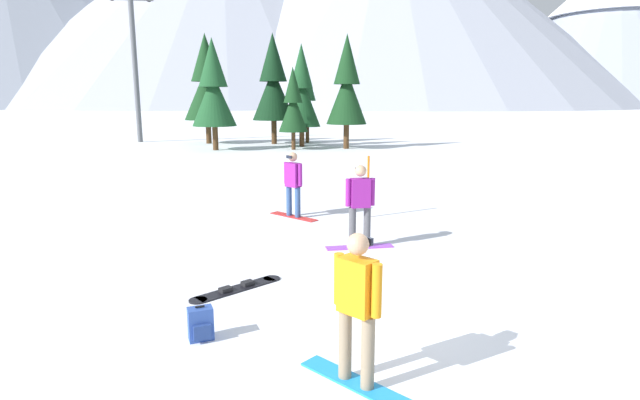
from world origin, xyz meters
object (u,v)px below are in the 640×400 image
object	(u,v)px
pine_tree_slender	(213,90)
pine_tree_twin	(293,105)
trail_marker_pole	(368,187)
pine_tree_young	(273,84)
pine_tree_tall	(347,87)
snowboarder_midground	(360,204)
backpack_blue	(201,324)
snowboarder_foreground	(357,306)
loose_snowboard_near_left	(237,288)
pine_tree_broad	(207,84)
pine_tree_leaning	(307,103)
snowboarder_background	(293,183)
pine_tree_short	(302,91)
ski_lift_tower	(135,61)

from	to	relation	value
pine_tree_slender	pine_tree_twin	xyz separation A→B (m)	(4.72, -0.54, -0.90)
trail_marker_pole	pine_tree_young	bearing A→B (deg)	91.27
pine_tree_twin	pine_tree_slender	bearing A→B (deg)	173.51
pine_tree_tall	snowboarder_midground	bearing A→B (deg)	-102.34
backpack_blue	pine_tree_twin	size ratio (longest dim) A/B	0.09
snowboarder_midground	pine_tree_young	size ratio (longest dim) A/B	0.24
snowboarder_foreground	pine_tree_tall	xyz separation A→B (m)	(5.93, 25.99, 2.86)
loose_snowboard_near_left	backpack_blue	world-z (taller)	backpack_blue
loose_snowboard_near_left	pine_tree_broad	size ratio (longest dim) A/B	0.22
pine_tree_leaning	snowboarder_midground	bearing A→B (deg)	-96.32
snowboarder_background	pine_tree_twin	world-z (taller)	pine_tree_twin
pine_tree_short	ski_lift_tower	world-z (taller)	ski_lift_tower
pine_tree_broad	pine_tree_slender	bearing A→B (deg)	-83.18
pine_tree_young	pine_tree_broad	bearing A→B (deg)	165.61
loose_snowboard_near_left	pine_tree_broad	bearing A→B (deg)	92.93
snowboarder_foreground	snowboarder_midground	xyz separation A→B (m)	(1.36, 5.07, 0.02)
loose_snowboard_near_left	pine_tree_young	world-z (taller)	pine_tree_young
snowboarder_midground	backpack_blue	xyz separation A→B (m)	(-3.11, -3.69, -0.73)
snowboarder_foreground	backpack_blue	xyz separation A→B (m)	(-1.75, 1.38, -0.71)
snowboarder_midground	pine_tree_young	xyz separation A→B (m)	(0.42, 25.08, 3.11)
pine_tree_young	pine_tree_short	bearing A→B (deg)	-55.38
pine_tree_tall	pine_tree_short	size ratio (longest dim) A/B	1.06
pine_tree_broad	snowboarder_background	bearing A→B (deg)	-82.56
trail_marker_pole	pine_tree_leaning	size ratio (longest dim) A/B	0.32
snowboarder_background	backpack_blue	world-z (taller)	snowboarder_background
pine_tree_twin	pine_tree_leaning	bearing A→B (deg)	71.36
pine_tree_tall	ski_lift_tower	distance (m)	15.63
loose_snowboard_near_left	pine_tree_slender	xyz separation A→B (m)	(-0.87, 23.40, 3.60)
loose_snowboard_near_left	pine_tree_broad	xyz separation A→B (m)	(-1.44, 28.21, 4.04)
snowboarder_background	pine_tree_slender	xyz separation A→B (m)	(-2.45, 18.39, 2.70)
pine_tree_short	loose_snowboard_near_left	bearing A→B (deg)	-100.63
ski_lift_tower	pine_tree_twin	bearing A→B (deg)	-36.19
snowboarder_background	pine_tree_slender	bearing A→B (deg)	97.60
snowboarder_background	pine_tree_broad	distance (m)	23.60
snowboarder_foreground	backpack_blue	bearing A→B (deg)	141.68
snowboarder_foreground	pine_tree_broad	size ratio (longest dim) A/B	0.23
snowboarder_midground	pine_tree_leaning	xyz separation A→B (m)	(2.84, 25.65, 1.86)
pine_tree_young	pine_tree_broad	world-z (taller)	pine_tree_broad
pine_tree_slender	snowboarder_foreground	bearing A→B (deg)	-85.41
loose_snowboard_near_left	pine_tree_slender	distance (m)	23.70
pine_tree_short	pine_tree_young	distance (m)	2.87
pine_tree_slender	pine_tree_leaning	bearing A→B (deg)	33.71
snowboarder_foreground	loose_snowboard_near_left	size ratio (longest dim) A/B	1.07
snowboarder_foreground	pine_tree_tall	bearing A→B (deg)	77.14
pine_tree_leaning	pine_tree_young	size ratio (longest dim) A/B	0.69
pine_tree_broad	trail_marker_pole	bearing A→B (deg)	-78.07
backpack_blue	pine_tree_slender	xyz separation A→B (m)	(-0.38, 25.12, 3.41)
pine_tree_tall	pine_tree_young	world-z (taller)	pine_tree_young
snowboarder_background	pine_tree_twin	size ratio (longest dim) A/B	0.35
snowboarder_background	backpack_blue	distance (m)	7.07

